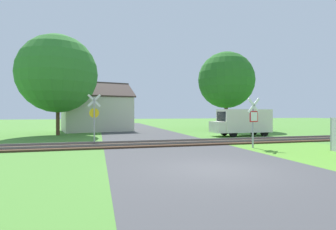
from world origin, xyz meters
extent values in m
plane|color=#4C8433|center=(0.00, 0.00, 0.00)|extent=(160.00, 160.00, 0.00)
cube|color=#424244|center=(0.00, 2.00, 0.00)|extent=(7.27, 80.00, 0.01)
cube|color=#422D1E|center=(0.00, 7.38, 0.05)|extent=(60.00, 2.60, 0.10)
cube|color=slate|center=(0.00, 8.10, 0.16)|extent=(60.00, 0.08, 0.12)
cube|color=slate|center=(0.00, 6.66, 0.16)|extent=(60.00, 0.08, 0.12)
cylinder|color=#9E9EA5|center=(4.37, 4.63, 1.25)|extent=(0.10, 0.10, 2.49)
cube|color=red|center=(4.39, 4.57, 1.74)|extent=(0.59, 0.17, 0.60)
cube|color=white|center=(4.39, 4.55, 1.74)|extent=(0.48, 0.13, 0.49)
cube|color=white|center=(4.39, 4.57, 2.34)|extent=(0.86, 0.23, 0.88)
cube|color=white|center=(4.39, 4.57, 2.34)|extent=(0.86, 0.23, 0.88)
cylinder|color=#9E9EA5|center=(-4.17, 9.89, 1.51)|extent=(0.09, 0.09, 3.01)
cube|color=white|center=(-4.18, 9.95, 2.76)|extent=(0.88, 0.11, 0.88)
cube|color=white|center=(-4.18, 9.95, 2.76)|extent=(0.88, 0.11, 0.88)
cylinder|color=yellow|center=(-4.18, 9.96, 1.94)|extent=(0.64, 0.09, 0.64)
cube|color=beige|center=(-4.06, 21.14, 1.86)|extent=(7.67, 6.30, 3.71)
cube|color=#473833|center=(-3.80, 19.92, 4.45)|extent=(7.54, 4.26, 1.76)
cube|color=#473833|center=(-4.33, 22.36, 4.45)|extent=(7.54, 4.26, 1.76)
cube|color=brown|center=(-2.24, 21.53, 4.41)|extent=(0.59, 0.59, 1.10)
cylinder|color=#513823|center=(-7.32, 16.32, 1.41)|extent=(0.31, 0.31, 2.81)
sphere|color=#337A2D|center=(-7.32, 16.32, 5.35)|extent=(6.76, 6.76, 6.76)
cylinder|color=#513823|center=(10.48, 19.50, 1.66)|extent=(0.41, 0.41, 3.32)
sphere|color=#286B23|center=(10.48, 19.50, 5.76)|extent=(6.52, 6.52, 6.52)
cube|color=silver|center=(7.93, 11.43, 1.29)|extent=(4.20, 1.91, 1.90)
cube|color=silver|center=(5.48, 11.43, 0.79)|extent=(0.70, 1.81, 0.90)
cube|color=#19232D|center=(5.85, 11.43, 1.62)|extent=(0.04, 1.62, 0.85)
cube|color=navy|center=(7.94, 12.38, 0.96)|extent=(3.78, 0.02, 0.16)
cylinder|color=black|center=(6.51, 12.21, 0.34)|extent=(0.68, 0.18, 0.68)
cylinder|color=black|center=(6.50, 10.65, 0.34)|extent=(0.68, 0.18, 0.68)
cylinder|color=black|center=(9.36, 12.20, 0.34)|extent=(0.68, 0.18, 0.68)
cylinder|color=black|center=(9.36, 10.64, 0.34)|extent=(0.68, 0.18, 0.68)
cylinder|color=#9E9EA5|center=(7.57, 2.59, 0.85)|extent=(0.06, 0.06, 1.70)
camera|label=1|loc=(-3.93, -8.16, 1.92)|focal=28.00mm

